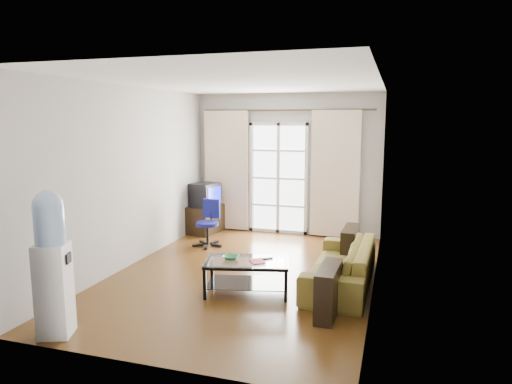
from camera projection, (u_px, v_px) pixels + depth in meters
floor at (244, 274)px, 6.57m from camera, size 5.20×5.20×0.00m
ceiling at (243, 82)px, 6.14m from camera, size 5.20×5.20×0.00m
wall_back at (287, 164)px, 8.81m from camera, size 3.60×0.02×2.70m
wall_front at (147, 220)px, 3.90m from camera, size 3.60×0.02×2.70m
wall_left at (131, 177)px, 6.88m from camera, size 0.02×5.20×2.70m
wall_right at (377, 187)px, 5.83m from camera, size 0.02×5.20×2.70m
french_door at (278, 178)px, 8.84m from camera, size 1.16×0.06×2.15m
curtain_rod at (286, 110)px, 8.55m from camera, size 3.30×0.04×0.04m
curtain_left at (227, 171)px, 9.07m from camera, size 0.90×0.07×2.35m
curtain_right at (335, 174)px, 8.44m from camera, size 0.90×0.07×2.35m
radiator at (326, 219)px, 8.64m from camera, size 0.64×0.12×0.64m
sofa at (341, 264)px, 6.10m from camera, size 2.00×0.86×0.57m
coffee_table at (247, 272)px, 5.82m from camera, size 1.16×0.83×0.43m
bowl at (231, 257)px, 5.85m from camera, size 0.24×0.24×0.05m
book at (251, 262)px, 5.69m from camera, size 0.37×0.38×0.02m
remote at (266, 259)px, 5.84m from camera, size 0.17×0.14×0.02m
tv_stand at (205, 219)px, 8.98m from camera, size 0.59×0.80×0.54m
crt_tv at (204, 195)px, 8.87m from camera, size 0.57×0.58×0.45m
task_chair at (208, 232)px, 8.02m from camera, size 0.58×0.58×0.81m
water_cooler at (52, 261)px, 4.59m from camera, size 0.40×0.40×1.51m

